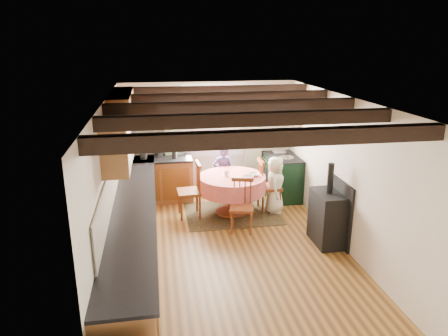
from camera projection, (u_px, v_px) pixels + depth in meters
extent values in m
cube|color=olive|center=(232.00, 252.00, 6.62)|extent=(3.60, 5.50, 0.00)
cube|color=white|center=(233.00, 100.00, 5.91)|extent=(3.60, 5.50, 0.00)
cube|color=silver|center=(209.00, 139.00, 8.85)|extent=(3.60, 0.00, 2.40)
cube|color=silver|center=(292.00, 280.00, 3.67)|extent=(3.60, 0.00, 2.40)
cube|color=silver|center=(109.00, 187.00, 5.97)|extent=(0.00, 5.50, 2.40)
cube|color=silver|center=(346.00, 174.00, 6.55)|extent=(0.00, 5.50, 2.40)
cube|color=black|center=(272.00, 138.00, 4.05)|extent=(3.60, 0.16, 0.16)
cube|color=black|center=(249.00, 119.00, 4.99)|extent=(3.60, 0.16, 0.16)
cube|color=black|center=(233.00, 106.00, 5.93)|extent=(3.60, 0.16, 0.16)
cube|color=black|center=(222.00, 97.00, 6.87)|extent=(3.60, 0.16, 0.16)
cube|color=black|center=(213.00, 90.00, 7.82)|extent=(3.60, 0.16, 0.16)
cube|color=beige|center=(113.00, 180.00, 6.26)|extent=(0.02, 4.50, 0.55)
cube|color=beige|center=(161.00, 141.00, 8.67)|extent=(1.40, 0.02, 0.55)
cube|color=brown|center=(134.00, 234.00, 6.25)|extent=(0.60, 5.30, 0.88)
cube|color=brown|center=(161.00, 180.00, 8.62)|extent=(1.30, 0.60, 0.88)
cube|color=black|center=(134.00, 205.00, 6.11)|extent=(0.64, 5.30, 0.04)
cube|color=black|center=(160.00, 159.00, 8.47)|extent=(1.30, 0.64, 0.04)
cube|color=brown|center=(123.00, 120.00, 6.91)|extent=(0.34, 1.80, 0.90)
cube|color=brown|center=(116.00, 144.00, 5.51)|extent=(0.34, 0.90, 0.70)
cube|color=white|center=(213.00, 120.00, 8.73)|extent=(1.34, 0.03, 1.54)
cube|color=white|center=(213.00, 120.00, 8.74)|extent=(1.20, 0.01, 1.40)
cube|color=#A0AE8A|center=(173.00, 146.00, 8.67)|extent=(0.35, 0.10, 2.10)
cube|color=#A0AE8A|center=(253.00, 143.00, 8.94)|extent=(0.35, 0.10, 2.10)
cylinder|color=black|center=(214.00, 92.00, 8.48)|extent=(2.00, 0.03, 0.03)
cube|color=gold|center=(297.00, 117.00, 8.56)|extent=(0.04, 0.50, 0.60)
cylinder|color=silver|center=(258.00, 114.00, 8.84)|extent=(0.30, 0.02, 0.30)
cube|color=black|center=(232.00, 213.00, 8.07)|extent=(1.76, 1.37, 0.01)
imported|color=#463F6E|center=(223.00, 173.00, 8.62)|extent=(0.45, 0.32, 1.16)
imported|color=#EAE8C7|center=(275.00, 185.00, 7.99)|extent=(0.51, 0.63, 1.11)
imported|color=silver|center=(253.00, 175.00, 7.84)|extent=(0.22, 0.22, 0.05)
imported|color=silver|center=(248.00, 177.00, 7.66)|extent=(0.24, 0.24, 0.06)
imported|color=silver|center=(227.00, 173.00, 7.84)|extent=(0.14, 0.14, 0.10)
cylinder|color=#262628|center=(143.00, 153.00, 8.37)|extent=(0.14, 0.14, 0.25)
cylinder|color=#262628|center=(159.00, 152.00, 8.56)|extent=(0.17, 0.17, 0.19)
cylinder|color=#262628|center=(174.00, 152.00, 8.40)|extent=(0.10, 0.10, 0.28)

